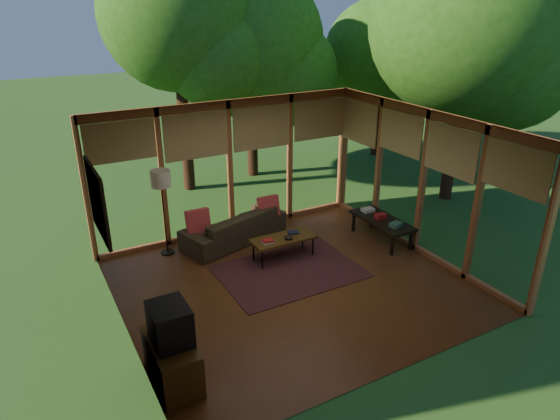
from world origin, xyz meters
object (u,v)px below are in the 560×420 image
floor_lamp (161,184)px  side_console (382,221)px  media_cabinet (172,361)px  television (170,324)px  sofa (234,226)px  coffee_table (283,239)px

floor_lamp → side_console: (3.91, -1.52, -1.00)m
media_cabinet → television: size_ratio=1.82×
television → media_cabinet: bearing=180.0°
floor_lamp → media_cabinet: bearing=-105.9°
sofa → floor_lamp: bearing=-21.3°
side_console → television: bearing=-159.0°
television → floor_lamp: bearing=74.4°
floor_lamp → coffee_table: bearing=-34.1°
floor_lamp → television: bearing=-105.6°
television → side_console: television is taller
television → coffee_table: television is taller
sofa → floor_lamp: size_ratio=1.29×
media_cabinet → coffee_table: 3.53m
television → coffee_table: bearing=37.7°
media_cabinet → side_console: media_cabinet is taller
side_console → coffee_table: bearing=172.3°
sofa → media_cabinet: bearing=39.2°
media_cabinet → coffee_table: size_ratio=0.83×
television → floor_lamp: floor_lamp is taller
sofa → media_cabinet: sofa is taller
media_cabinet → coffee_table: (2.80, 2.15, 0.09)m
side_console → media_cabinet: bearing=-159.0°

